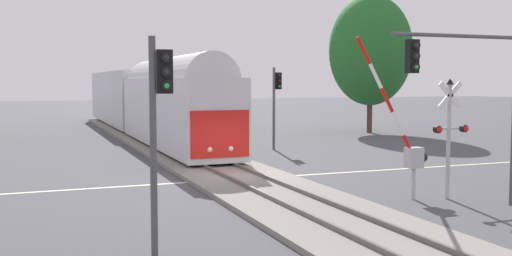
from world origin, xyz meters
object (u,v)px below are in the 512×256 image
traffic_signal_far_side (276,95)px  crossing_signal_mast (450,126)px  traffic_signal_near_right (483,73)px  crossing_gate_near (409,146)px  commuter_train (143,99)px  maple_right_background (370,50)px  traffic_signal_near_left (159,110)px

traffic_signal_far_side → crossing_signal_mast: bearing=-91.3°
crossing_signal_mast → traffic_signal_near_right: bearing=-92.8°
crossing_gate_near → traffic_signal_near_right: traffic_signal_near_right is taller
commuter_train → maple_right_background: size_ratio=3.74×
commuter_train → crossing_gate_near: size_ratio=7.37×
crossing_gate_near → crossing_signal_mast: (1.36, -0.39, 0.67)m
traffic_signal_near_right → maple_right_background: maple_right_background is taller
traffic_signal_far_side → traffic_signal_near_left: traffic_signal_near_left is taller
crossing_gate_near → traffic_signal_near_left: (-9.28, -3.42, 1.53)m
traffic_signal_near_left → crossing_signal_mast: bearing=15.9°
crossing_signal_mast → traffic_signal_near_left: size_ratio=0.82×
crossing_gate_near → traffic_signal_near_left: size_ratio=1.09×
traffic_signal_near_right → maple_right_background: bearing=65.0°
commuter_train → crossing_gate_near: 27.59m
traffic_signal_far_side → maple_right_background: maple_right_background is taller
crossing_signal_mast → maple_right_background: 27.10m
commuter_train → maple_right_background: maple_right_background is taller
traffic_signal_near_right → traffic_signal_far_side: (0.44, 17.49, -1.03)m
traffic_signal_near_right → crossing_signal_mast: bearing=87.2°
crossing_gate_near → traffic_signal_far_side: (1.72, 15.51, 1.41)m
crossing_signal_mast → commuter_train: bearing=101.0°
traffic_signal_near_left → traffic_signal_far_side: bearing=59.8°
crossing_signal_mast → maple_right_background: maple_right_background is taller
traffic_signal_near_right → crossing_gate_near: bearing=122.9°
traffic_signal_near_left → maple_right_background: 35.35m
commuter_train → crossing_signal_mast: bearing=-79.0°
crossing_gate_near → crossing_signal_mast: 1.57m
traffic_signal_near_left → commuter_train: bearing=80.2°
commuter_train → crossing_signal_mast: size_ratio=9.75×
commuter_train → traffic_signal_near_right: traffic_signal_near_right is taller
crossing_signal_mast → traffic_signal_near_left: (-10.65, -3.03, 0.87)m
crossing_signal_mast → traffic_signal_far_side: traffic_signal_far_side is taller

